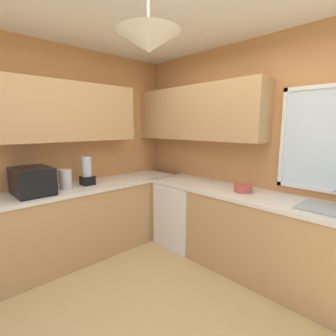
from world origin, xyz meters
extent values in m
plane|color=tan|center=(0.00, 0.00, 0.00)|extent=(8.02, 8.02, 0.00)
cube|color=#C6844C|center=(0.00, 1.67, 1.31)|extent=(3.77, 0.06, 2.62)
cube|color=#C6844C|center=(-1.85, 0.00, 1.31)|extent=(0.06, 3.40, 2.62)
cube|color=white|center=(0.30, 1.62, 1.51)|extent=(0.04, 0.04, 1.04)
cube|color=tan|center=(-1.66, -0.20, 1.80)|extent=(0.32, 2.30, 0.70)
cube|color=tan|center=(-0.83, 1.48, 1.80)|extent=(1.99, 0.32, 0.70)
cylinder|color=#B7B7BC|center=(0.00, 0.00, 2.45)|extent=(0.02, 0.02, 0.35)
cone|color=silver|center=(0.00, 0.00, 2.20)|extent=(0.44, 0.44, 0.14)
cube|color=tan|center=(-1.51, 0.00, 0.43)|extent=(0.62, 2.98, 0.86)
cube|color=silver|center=(-1.51, 0.00, 0.88)|extent=(0.65, 3.01, 0.04)
cube|color=tan|center=(0.21, 1.33, 0.43)|extent=(2.83, 0.62, 0.86)
cube|color=silver|center=(0.21, 1.33, 0.88)|extent=(2.86, 0.65, 0.04)
cube|color=white|center=(-0.85, 1.30, 0.43)|extent=(0.60, 0.60, 0.86)
cube|color=black|center=(-1.51, -0.40, 1.05)|extent=(0.48, 0.36, 0.29)
cylinder|color=#B7B7BC|center=(-1.49, -0.05, 1.02)|extent=(0.14, 0.14, 0.23)
cube|color=#9EA0A5|center=(0.89, 1.33, 0.91)|extent=(0.53, 0.40, 0.02)
cylinder|color=#B7B7BC|center=(0.89, 1.39, 1.08)|extent=(0.02, 0.20, 0.02)
cylinder|color=#B74C42|center=(0.02, 1.33, 0.95)|extent=(0.20, 0.20, 0.09)
cube|color=black|center=(-1.51, 0.23, 0.96)|extent=(0.15, 0.15, 0.11)
cylinder|color=#B2BCC6|center=(-1.51, 0.23, 1.14)|extent=(0.12, 0.12, 0.25)
camera|label=1|loc=(1.42, -1.17, 1.63)|focal=26.85mm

